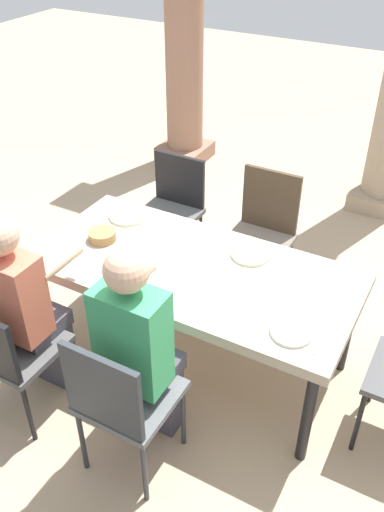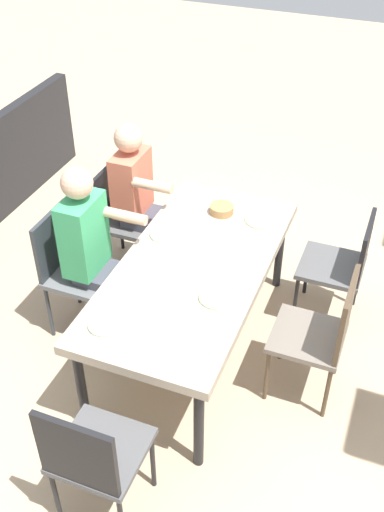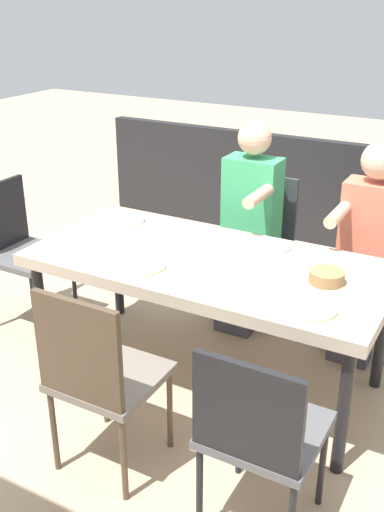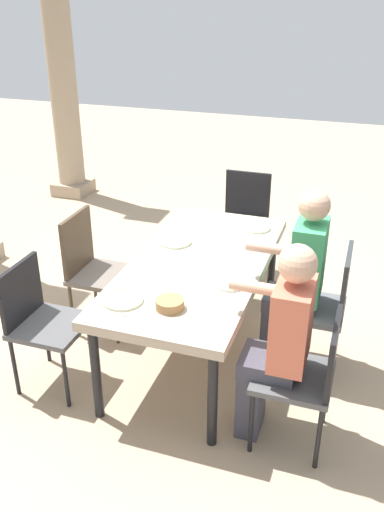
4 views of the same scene
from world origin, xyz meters
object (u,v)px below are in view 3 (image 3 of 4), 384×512
bread_basket (327,277)px  plate_3 (127,220)px  chair_west_north (258,430)px  diner_woman_green (248,222)px  plate_1 (270,247)px  diner_man_white (366,246)px  chair_mid_north (98,372)px  plate_2 (143,266)px  chair_mid_south (258,236)px  plate_0 (309,308)px  dining_table (208,270)px  chair_head_east (18,244)px  chair_west_south (371,264)px

bread_basket → plate_3: bearing=-10.0°
chair_west_north → diner_woman_green: (0.74, -1.55, 0.19)m
diner_woman_green → bread_basket: size_ratio=7.78×
plate_1 → plate_3: size_ratio=1.03×
diner_man_white → chair_mid_north: bearing=64.7°
plate_1 → plate_3: (0.92, 0.03, 0.00)m
chair_mid_north → plate_1: (-0.31, -1.17, 0.21)m
bread_basket → chair_mid_north: bearing=52.0°
diner_man_white → plate_1: size_ratio=5.87×
plate_2 → plate_1: bearing=-131.1°
chair_mid_south → bread_basket: bearing=129.8°
plate_2 → plate_3: size_ratio=1.12×
chair_mid_north → diner_woman_green: size_ratio=0.71×
plate_3 → diner_man_white: bearing=-162.4°
chair_west_north → bread_basket: bearing=-87.6°
diner_woman_green → plate_0: diner_woman_green is taller
dining_table → plate_0: (-0.64, 0.27, 0.07)m
chair_mid_north → chair_head_east: (1.29, -0.88, 0.01)m
chair_mid_north → diner_woman_green: (-0.00, -1.55, 0.18)m
chair_head_east → plate_2: (-1.12, 0.25, 0.20)m
diner_woman_green → plate_2: size_ratio=5.60×
dining_table → chair_west_south: chair_west_south is taller
chair_west_north → plate_3: 1.78m
chair_mid_south → bread_basket: chair_mid_south is taller
chair_west_north → plate_3: bearing=-39.8°
plate_0 → bread_basket: (0.01, -0.30, 0.02)m
chair_mid_north → plate_1: chair_mid_north is taller
chair_west_south → chair_mid_south: bearing=-0.4°
diner_woman_green → diner_man_white: bearing=-179.0°
diner_man_white → plate_0: diner_man_white is taller
dining_table → chair_mid_north: chair_mid_north is taller
chair_west_south → plate_2: 1.46m
chair_west_north → chair_west_south: 1.74m
chair_west_north → diner_man_white: bearing=-89.9°
chair_west_south → plate_0: bearing=88.8°
plate_1 → chair_mid_north: bearing=75.2°
chair_mid_south → plate_1: 0.69m
chair_mid_south → chair_head_east: bearing=34.1°
chair_west_north → plate_3: size_ratio=4.16×
chair_west_north → diner_woman_green: bearing=-64.5°
dining_table → plate_1: plate_1 is taller
plate_3 → plate_0: bearing=158.2°
chair_mid_south → dining_table: bearing=95.1°
dining_table → chair_west_south: bearing=-127.5°
dining_table → bread_basket: bread_basket is taller
plate_1 → plate_2: 0.72m
dining_table → chair_mid_south: size_ratio=2.04×
chair_west_north → chair_head_east: (2.03, -0.87, 0.03)m
chair_mid_south → diner_woman_green: 0.26m
diner_woman_green → diner_man_white: (-0.74, -0.01, -0.02)m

